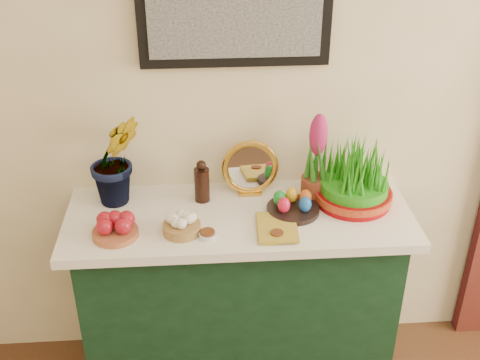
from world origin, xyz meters
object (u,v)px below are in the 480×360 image
object	(u,v)px
hyacinth_green	(114,145)
wheatgrass_sabzeh	(355,178)
mirror	(250,168)
sideboard	(239,300)
book	(257,228)

from	to	relation	value
hyacinth_green	wheatgrass_sabzeh	world-z (taller)	hyacinth_green
mirror	wheatgrass_sabzeh	world-z (taller)	wheatgrass_sabzeh
sideboard	book	world-z (taller)	book
sideboard	mirror	world-z (taller)	mirror
sideboard	hyacinth_green	xyz separation A→B (m)	(-0.49, 0.13, 0.72)
sideboard	wheatgrass_sabzeh	bearing A→B (deg)	5.53
sideboard	book	size ratio (longest dim) A/B	6.32
hyacinth_green	wheatgrass_sabzeh	xyz separation A→B (m)	(0.97, -0.08, -0.14)
wheatgrass_sabzeh	book	bearing A→B (deg)	-156.69
mirror	sideboard	bearing A→B (deg)	-110.17
hyacinth_green	book	bearing A→B (deg)	-45.24
book	wheatgrass_sabzeh	xyz separation A→B (m)	(0.42, 0.18, 0.10)
book	sideboard	bearing A→B (deg)	116.14
mirror	book	size ratio (longest dim) A/B	1.18
sideboard	book	xyz separation A→B (m)	(0.06, -0.13, 0.48)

